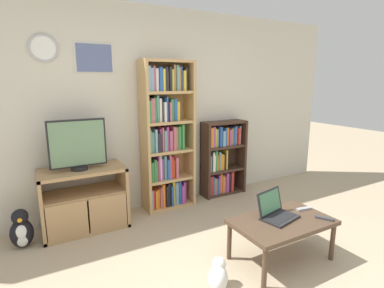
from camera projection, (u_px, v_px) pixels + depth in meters
wall_back at (145, 110)px, 3.89m from camera, size 6.30×0.09×2.60m
tv_stand at (84, 199)px, 3.41m from camera, size 0.93×0.48×0.71m
television at (78, 145)px, 3.27m from camera, size 0.60×0.18×0.56m
bookshelf_tall at (165, 137)px, 3.90m from camera, size 0.67×0.31×1.94m
bookshelf_short at (221, 158)px, 4.45m from camera, size 0.68×0.24×1.11m
coffee_table at (282, 224)px, 2.81m from camera, size 0.93×0.57×0.41m
laptop at (276, 211)px, 2.85m from camera, size 0.40×0.34×0.25m
remote_near_laptop at (304, 209)px, 3.02m from camera, size 0.16×0.07×0.02m
remote_far_from_laptop at (324, 218)px, 2.82m from camera, size 0.12×0.16×0.02m
cat at (218, 276)px, 2.46m from camera, size 0.29×0.45×0.25m
penguin_figurine at (21, 230)px, 3.06m from camera, size 0.22×0.20×0.41m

